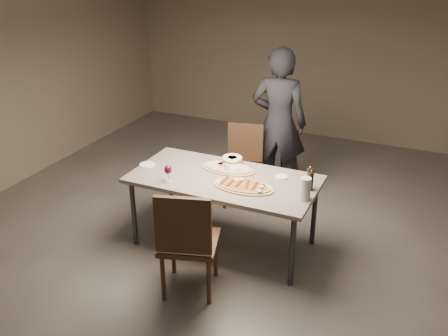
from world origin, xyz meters
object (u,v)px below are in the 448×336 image
at_px(carafe, 305,189).
at_px(diner, 279,123).
at_px(dining_table, 224,183).
at_px(chair_far, 244,160).
at_px(pepper_mill_left, 310,178).
at_px(bread_basket, 232,159).
at_px(chair_near, 187,238).
at_px(ham_pizza, 228,168).
at_px(zucchini_pizza, 243,186).

height_order(carafe, diner, diner).
distance_m(dining_table, chair_far, 1.02).
relative_size(pepper_mill_left, carafe, 1.09).
distance_m(bread_basket, pepper_mill_left, 0.90).
relative_size(chair_near, diner, 0.57).
distance_m(carafe, chair_near, 1.12).
relative_size(ham_pizza, diner, 0.31).
relative_size(carafe, diner, 0.11).
distance_m(bread_basket, chair_near, 1.22).
distance_m(dining_table, bread_basket, 0.36).
bearing_deg(chair_far, diner, -143.28).
bearing_deg(dining_table, chair_far, 100.89).
bearing_deg(pepper_mill_left, ham_pizza, 174.71).
xyz_separation_m(bread_basket, diner, (0.16, 0.99, 0.10)).
height_order(pepper_mill_left, carafe, pepper_mill_left).
bearing_deg(ham_pizza, pepper_mill_left, -29.28).
distance_m(dining_table, chair_near, 0.87).
bearing_deg(diner, chair_far, 42.82).
bearing_deg(diner, zucchini_pizza, 88.67).
bearing_deg(chair_far, dining_table, 87.57).
height_order(ham_pizza, bread_basket, bread_basket).
relative_size(ham_pizza, chair_far, 0.61).
relative_size(ham_pizza, bread_basket, 2.68).
bearing_deg(chair_near, chair_far, 80.51).
bearing_deg(dining_table, ham_pizza, 101.93).
bearing_deg(carafe, chair_near, -136.34).
height_order(zucchini_pizza, bread_basket, bread_basket).
distance_m(ham_pizza, carafe, 0.92).
relative_size(dining_table, diner, 1.01).
bearing_deg(bread_basket, zucchini_pizza, -55.92).
distance_m(pepper_mill_left, diner, 1.41).
distance_m(ham_pizza, bread_basket, 0.16).
distance_m(bread_basket, chair_far, 0.71).
xyz_separation_m(ham_pizza, chair_far, (-0.15, 0.80, -0.25)).
bearing_deg(chair_far, bread_basket, 87.96).
relative_size(carafe, chair_near, 0.20).
relative_size(bread_basket, diner, 0.12).
height_order(ham_pizza, diner, diner).
bearing_deg(bread_basket, ham_pizza, -81.98).
distance_m(zucchini_pizza, pepper_mill_left, 0.61).
xyz_separation_m(pepper_mill_left, carafe, (0.02, -0.22, -0.00)).
height_order(dining_table, bread_basket, bread_basket).
height_order(dining_table, carafe, carafe).
bearing_deg(zucchini_pizza, pepper_mill_left, 24.57).
xyz_separation_m(pepper_mill_left, diner, (-0.71, 1.22, 0.04)).
height_order(dining_table, chair_near, chair_near).
relative_size(zucchini_pizza, bread_basket, 2.82).
bearing_deg(ham_pizza, chair_near, -109.27).
height_order(ham_pizza, pepper_mill_left, pepper_mill_left).
relative_size(carafe, chair_far, 0.22).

